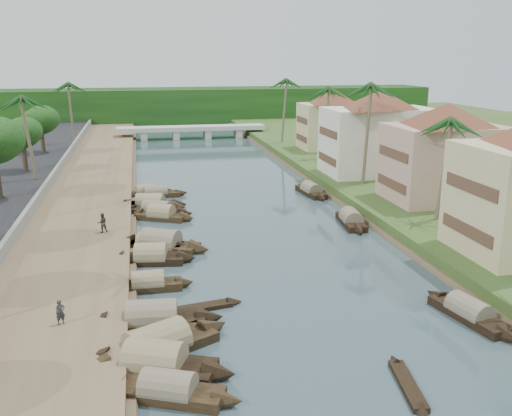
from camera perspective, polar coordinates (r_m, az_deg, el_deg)
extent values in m
plane|color=#364951|center=(41.57, 2.90, -6.68)|extent=(220.00, 220.00, 0.00)
cube|color=brown|center=(59.61, -17.17, -0.22)|extent=(10.00, 180.00, 0.80)
cube|color=#304D1E|center=(65.87, 14.68, 1.54)|extent=(16.00, 180.00, 1.20)
cube|color=gray|center=(59.97, -21.23, 0.45)|extent=(0.40, 180.00, 1.10)
cube|color=#12350E|center=(133.23, -7.43, 9.95)|extent=(120.00, 4.00, 8.00)
cube|color=#12350E|center=(138.20, -7.59, 10.12)|extent=(120.00, 4.00, 8.00)
cube|color=#12350E|center=(143.17, -7.74, 10.28)|extent=(120.00, 4.00, 8.00)
cube|color=#AFB0A5|center=(110.63, -6.48, 7.94)|extent=(28.00, 4.00, 0.80)
cube|color=#AFB0A5|center=(110.33, -11.15, 7.16)|extent=(1.20, 3.50, 1.80)
cube|color=#AFB0A5|center=(110.54, -8.02, 7.31)|extent=(1.20, 3.50, 1.80)
cube|color=#AFB0A5|center=(111.07, -4.91, 7.43)|extent=(1.20, 3.50, 1.80)
cube|color=#AFB0A5|center=(111.92, -1.83, 7.54)|extent=(1.20, 3.50, 1.80)
cube|color=#503625|center=(43.77, 20.30, -2.07)|extent=(0.10, 6.40, 0.90)
cube|color=#503625|center=(42.99, 20.68, 2.01)|extent=(0.10, 6.40, 0.90)
cube|color=tan|center=(60.29, 18.29, 4.29)|extent=(11.00, 8.00, 7.50)
pyramid|color=brown|center=(59.65, 18.67, 8.87)|extent=(14.11, 14.11, 2.20)
cube|color=#503625|center=(58.12, 13.38, 2.38)|extent=(0.10, 6.40, 0.90)
cube|color=#503625|center=(57.56, 13.55, 5.30)|extent=(0.10, 6.40, 0.90)
cube|color=white|center=(72.15, 12.15, 6.56)|extent=(13.00, 8.00, 8.00)
pyramid|color=brown|center=(71.62, 12.37, 10.59)|extent=(15.59, 15.59, 2.20)
cube|color=#503625|center=(70.12, 7.12, 4.88)|extent=(0.10, 6.40, 0.90)
cube|color=#503625|center=(69.64, 7.21, 7.48)|extent=(0.10, 6.40, 0.90)
cube|color=#CEBD8A|center=(91.05, 7.68, 8.12)|extent=(10.00, 7.00, 7.00)
pyramid|color=brown|center=(90.63, 7.78, 11.01)|extent=(12.62, 12.62, 2.20)
cube|color=#503625|center=(89.75, 4.57, 6.98)|extent=(0.10, 5.60, 0.90)
cube|color=#503625|center=(89.41, 4.61, 8.76)|extent=(0.10, 5.60, 0.90)
cube|color=black|center=(27.94, -8.75, -17.98)|extent=(5.41, 3.59, 0.70)
cone|color=black|center=(27.12, -2.73, -18.73)|extent=(1.95, 1.94, 1.62)
cone|color=black|center=(28.95, -14.35, -16.84)|extent=(1.95, 1.94, 1.62)
cylinder|color=gray|center=(27.74, -8.79, -17.32)|extent=(4.31, 3.15, 1.68)
cube|color=black|center=(30.01, -10.06, -15.54)|extent=(6.47, 4.36, 0.70)
cone|color=black|center=(29.03, -3.55, -16.26)|extent=(2.40, 2.49, 2.15)
cone|color=black|center=(31.24, -16.08, -14.44)|extent=(2.40, 2.49, 2.15)
cylinder|color=#867C55|center=(29.82, -10.10, -14.91)|extent=(5.17, 3.88, 2.26)
cube|color=black|center=(31.62, -9.83, -13.83)|extent=(6.90, 5.05, 0.70)
cone|color=black|center=(33.36, -4.20, -11.87)|extent=(2.59, 2.58, 2.10)
cone|color=black|center=(30.17, -16.18, -15.58)|extent=(2.59, 2.58, 2.10)
cylinder|color=#867C55|center=(31.44, -9.87, -13.22)|extent=(5.55, 4.36, 2.18)
cube|color=black|center=(34.61, -10.33, -11.20)|extent=(6.31, 2.52, 0.70)
cone|color=black|center=(34.48, -4.56, -10.94)|extent=(1.92, 1.92, 1.96)
cone|color=black|center=(35.01, -16.03, -11.10)|extent=(1.92, 1.92, 1.96)
cylinder|color=gray|center=(34.45, -10.36, -10.63)|extent=(4.87, 2.46, 2.04)
cube|color=black|center=(39.57, -10.73, -7.77)|extent=(4.51, 1.53, 0.70)
cone|color=black|center=(39.63, -7.08, -7.46)|extent=(1.31, 1.38, 1.52)
cone|color=black|center=(39.62, -14.39, -7.84)|extent=(1.31, 1.38, 1.52)
cylinder|color=#867C55|center=(39.43, -10.75, -7.26)|extent=(3.45, 1.59, 1.59)
cube|color=black|center=(44.50, -10.46, -5.16)|extent=(5.23, 2.65, 0.70)
cone|color=black|center=(44.20, -6.88, -5.05)|extent=(1.72, 1.93, 1.89)
cone|color=black|center=(44.93, -13.99, -5.06)|extent=(1.72, 1.93, 1.89)
cylinder|color=#867C55|center=(44.38, -10.48, -4.70)|extent=(4.07, 2.55, 2.00)
cube|color=black|center=(47.37, -9.46, -3.87)|extent=(6.46, 4.82, 0.70)
cone|color=black|center=(46.01, -5.62, -4.19)|extent=(2.52, 2.59, 2.18)
cone|color=black|center=(48.88, -13.08, -3.36)|extent=(2.52, 2.59, 2.18)
cylinder|color=gray|center=(47.25, -9.48, -3.43)|extent=(5.22, 4.22, 2.29)
cube|color=black|center=(47.51, -10.31, -3.85)|extent=(5.21, 3.22, 0.70)
cone|color=black|center=(46.67, -7.10, -3.96)|extent=(1.83, 1.82, 1.57)
cone|color=black|center=(48.45, -13.41, -3.55)|extent=(1.83, 1.82, 1.57)
cylinder|color=#867C55|center=(47.39, -10.34, -3.41)|extent=(4.13, 2.87, 1.63)
cube|color=black|center=(55.96, -9.44, -0.93)|extent=(5.20, 3.83, 0.70)
cone|color=black|center=(54.89, -6.85, -1.05)|extent=(2.03, 2.12, 1.80)
cone|color=black|center=(57.10, -11.93, -0.65)|extent=(2.03, 2.12, 1.80)
cylinder|color=#867C55|center=(55.86, -9.45, -0.55)|extent=(4.20, 3.38, 1.90)
cube|color=black|center=(57.75, -9.89, -0.45)|extent=(5.78, 3.93, 0.70)
cone|color=black|center=(56.57, -7.00, -0.58)|extent=(2.09, 2.05, 1.68)
cone|color=black|center=(59.03, -12.67, -0.18)|extent=(2.09, 2.05, 1.68)
cylinder|color=gray|center=(57.65, -9.91, -0.09)|extent=(4.61, 3.42, 1.74)
cube|color=black|center=(60.10, -10.45, 0.13)|extent=(5.83, 3.76, 0.70)
cone|color=black|center=(59.08, -7.66, 0.07)|extent=(2.10, 2.12, 1.82)
cone|color=black|center=(61.23, -13.16, 0.33)|extent=(2.10, 2.12, 1.82)
cylinder|color=#867C55|center=(60.01, -10.47, 0.48)|extent=(4.64, 3.34, 1.89)
cube|color=black|center=(60.35, -10.59, 0.19)|extent=(5.92, 2.80, 0.70)
cone|color=black|center=(59.97, -7.60, 0.30)|extent=(1.90, 1.99, 1.94)
cone|color=black|center=(60.85, -13.54, 0.22)|extent=(1.90, 1.99, 1.94)
cylinder|color=#867C55|center=(60.25, -10.60, 0.53)|extent=(4.61, 2.67, 2.03)
cube|color=black|center=(64.85, -9.98, 1.24)|extent=(5.36, 1.79, 0.70)
cone|color=black|center=(65.13, -7.41, 1.48)|extent=(1.57, 1.41, 1.49)
cone|color=black|center=(64.66, -12.57, 1.14)|extent=(1.57, 1.41, 1.49)
cylinder|color=gray|center=(64.76, -10.00, 1.57)|extent=(4.12, 1.77, 1.53)
cube|color=black|center=(65.61, -10.96, 1.35)|extent=(5.00, 3.06, 0.70)
cone|color=black|center=(66.51, -8.83, 1.70)|extent=(1.76, 1.77, 1.54)
cone|color=black|center=(64.76, -13.15, 1.13)|extent=(1.76, 1.77, 1.54)
cylinder|color=#867C55|center=(65.52, -10.97, 1.68)|extent=(3.96, 2.74, 1.61)
cube|color=black|center=(37.10, 20.51, -10.10)|extent=(2.69, 5.80, 0.70)
cone|color=black|center=(39.13, 17.38, -8.36)|extent=(1.72, 1.84, 1.61)
cone|color=black|center=(35.16, 24.04, -11.76)|extent=(1.72, 1.84, 1.61)
cylinder|color=gray|center=(36.94, 20.56, -9.56)|extent=(2.49, 4.52, 1.65)
cube|color=black|center=(54.25, 9.49, -1.44)|extent=(2.37, 5.71, 0.70)
cone|color=black|center=(57.10, 8.73, -0.49)|extent=(1.75, 1.76, 1.76)
cone|color=black|center=(51.39, 10.35, -2.31)|extent=(1.75, 1.76, 1.76)
cylinder|color=gray|center=(54.15, 9.51, -1.05)|extent=(2.29, 4.41, 1.83)
cube|color=black|center=(65.48, 5.52, 1.53)|extent=(2.27, 5.88, 0.70)
cone|color=black|center=(68.32, 4.47, 2.19)|extent=(1.65, 1.78, 1.66)
cone|color=black|center=(62.64, 6.68, 0.96)|extent=(1.65, 1.78, 1.66)
cylinder|color=gray|center=(65.39, 5.53, 1.86)|extent=(2.19, 4.54, 1.71)
cube|color=black|center=(29.38, 14.94, -16.79)|extent=(1.41, 4.27, 0.35)
cone|color=black|center=(31.31, 13.63, -14.57)|extent=(0.92, 1.16, 0.76)
cone|color=black|center=(27.51, 16.46, -19.30)|extent=(0.92, 1.16, 0.76)
cube|color=black|center=(36.26, -5.62, -9.93)|extent=(4.20, 1.62, 0.35)
cone|color=black|center=(36.89, -2.13, -9.41)|extent=(1.17, 1.08, 0.91)
cone|color=black|center=(35.77, -9.24, -10.43)|extent=(1.17, 1.08, 0.91)
cube|color=black|center=(57.41, -11.61, -0.73)|extent=(4.05, 0.95, 0.35)
cone|color=black|center=(57.35, -9.35, -0.64)|extent=(1.04, 0.84, 0.81)
cone|color=black|center=(57.55, -13.86, -0.83)|extent=(1.04, 0.84, 0.81)
cylinder|color=brown|center=(52.54, 18.10, 3.62)|extent=(1.08, 0.36, 8.92)
sphere|color=#164318|center=(51.92, 18.48, 8.25)|extent=(3.20, 3.20, 3.20)
cylinder|color=brown|center=(65.29, 10.93, 7.20)|extent=(0.84, 0.36, 11.24)
sphere|color=#164318|center=(64.81, 11.17, 11.93)|extent=(3.20, 3.20, 3.20)
cylinder|color=brown|center=(81.82, 6.95, 8.40)|extent=(0.80, 0.36, 9.88)
sphere|color=#164318|center=(81.43, 7.05, 11.71)|extent=(3.20, 3.20, 3.20)
cylinder|color=brown|center=(70.63, -21.57, 6.47)|extent=(1.32, 0.36, 9.53)
sphere|color=#164318|center=(70.18, -21.93, 10.17)|extent=(3.20, 3.20, 3.20)
cylinder|color=brown|center=(96.96, 2.71, 9.67)|extent=(1.14, 0.36, 10.45)
sphere|color=#164318|center=(96.63, 2.75, 12.63)|extent=(3.20, 3.20, 3.20)
cylinder|color=brown|center=(99.03, -17.96, 8.99)|extent=(0.58, 0.36, 9.74)
sphere|color=#164318|center=(98.72, -18.18, 11.68)|extent=(3.20, 3.20, 3.20)
cylinder|color=#4E3C2C|center=(77.05, -22.12, 4.63)|extent=(0.60, 0.60, 3.22)
ellipsoid|color=#12350E|center=(76.62, -22.34, 6.90)|extent=(4.36, 4.36, 3.59)
cylinder|color=#4E3C2C|center=(91.15, -20.56, 6.23)|extent=(0.60, 0.60, 3.25)
ellipsoid|color=#12350E|center=(90.78, -20.74, 8.16)|extent=(4.83, 4.83, 3.97)
cylinder|color=#4E3C2C|center=(77.13, 14.64, 5.11)|extent=(0.60, 0.60, 3.24)
ellipsoid|color=#12350E|center=(76.69, 14.79, 7.39)|extent=(4.43, 4.43, 3.64)
imported|color=#24252C|center=(34.01, -18.97, -9.84)|extent=(0.62, 0.54, 1.44)
imported|color=#333024|center=(50.06, -15.12, -1.43)|extent=(0.94, 0.81, 1.68)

